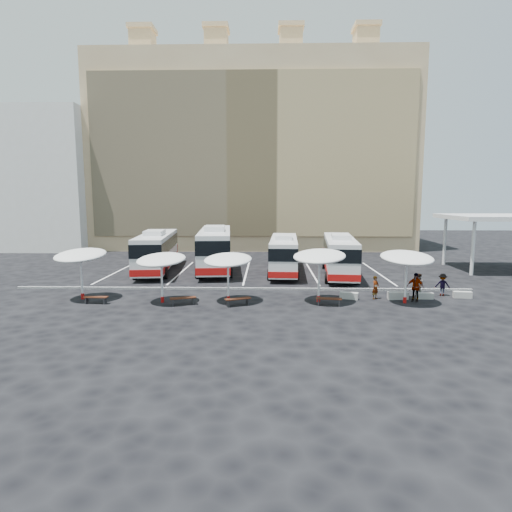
{
  "coord_description": "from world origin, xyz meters",
  "views": [
    {
      "loc": [
        1.83,
        -30.74,
        6.83
      ],
      "look_at": [
        1.0,
        3.0,
        2.2
      ],
      "focal_mm": 30.0,
      "sensor_mm": 36.0,
      "label": 1
    }
  ],
  "objects_px": {
    "conc_bench_0": "(349,296)",
    "passenger_1": "(419,285)",
    "sunshade_3": "(319,256)",
    "conc_bench_3": "(462,295)",
    "bus_3": "(340,254)",
    "passenger_0": "(376,288)",
    "passenger_3": "(443,285)",
    "bus_0": "(157,250)",
    "bus_1": "(215,247)",
    "sunshade_4": "(407,258)",
    "wood_bench_0": "(96,298)",
    "wood_bench_1": "(183,299)",
    "conc_bench_2": "(425,296)",
    "sunshade_0": "(80,255)",
    "wood_bench_3": "(329,300)",
    "passenger_2": "(415,287)",
    "sunshade_2": "(228,260)",
    "conc_bench_1": "(398,296)",
    "wood_bench_2": "(238,300)",
    "sunshade_1": "(161,260)"
  },
  "relations": [
    {
      "from": "sunshade_3",
      "to": "passenger_3",
      "type": "relative_size",
      "value": 2.87
    },
    {
      "from": "wood_bench_3",
      "to": "sunshade_4",
      "type": "bearing_deg",
      "value": 9.32
    },
    {
      "from": "wood_bench_3",
      "to": "conc_bench_2",
      "type": "bearing_deg",
      "value": 16.53
    },
    {
      "from": "sunshade_4",
      "to": "passenger_2",
      "type": "xyz_separation_m",
      "value": [
        0.8,
        0.47,
        -2.01
      ]
    },
    {
      "from": "wood_bench_0",
      "to": "conc_bench_0",
      "type": "relative_size",
      "value": 1.28
    },
    {
      "from": "bus_1",
      "to": "sunshade_3",
      "type": "bearing_deg",
      "value": -61.55
    },
    {
      "from": "sunshade_3",
      "to": "wood_bench_2",
      "type": "distance_m",
      "value": 5.99
    },
    {
      "from": "sunshade_1",
      "to": "passenger_2",
      "type": "distance_m",
      "value": 16.78
    },
    {
      "from": "sunshade_3",
      "to": "conc_bench_3",
      "type": "bearing_deg",
      "value": 7.67
    },
    {
      "from": "bus_1",
      "to": "sunshade_3",
      "type": "height_order",
      "value": "bus_1"
    },
    {
      "from": "bus_3",
      "to": "wood_bench_1",
      "type": "xyz_separation_m",
      "value": [
        -11.78,
        -10.97,
        -1.51
      ]
    },
    {
      "from": "bus_3",
      "to": "sunshade_0",
      "type": "relative_size",
      "value": 3.04
    },
    {
      "from": "bus_3",
      "to": "conc_bench_0",
      "type": "height_order",
      "value": "bus_3"
    },
    {
      "from": "sunshade_2",
      "to": "wood_bench_1",
      "type": "xyz_separation_m",
      "value": [
        -2.81,
        -1.0,
        -2.4
      ]
    },
    {
      "from": "sunshade_2",
      "to": "wood_bench_1",
      "type": "relative_size",
      "value": 2.21
    },
    {
      "from": "bus_0",
      "to": "sunshade_0",
      "type": "distance_m",
      "value": 11.5
    },
    {
      "from": "sunshade_0",
      "to": "conc_bench_2",
      "type": "relative_size",
      "value": 3.57
    },
    {
      "from": "wood_bench_1",
      "to": "sunshade_4",
      "type": "bearing_deg",
      "value": 3.6
    },
    {
      "from": "bus_1",
      "to": "sunshade_4",
      "type": "relative_size",
      "value": 3.72
    },
    {
      "from": "bus_0",
      "to": "sunshade_0",
      "type": "relative_size",
      "value": 3.19
    },
    {
      "from": "wood_bench_3",
      "to": "passenger_1",
      "type": "height_order",
      "value": "passenger_1"
    },
    {
      "from": "wood_bench_3",
      "to": "wood_bench_1",
      "type": "bearing_deg",
      "value": -179.55
    },
    {
      "from": "sunshade_4",
      "to": "conc_bench_3",
      "type": "distance_m",
      "value": 5.41
    },
    {
      "from": "sunshade_2",
      "to": "passenger_0",
      "type": "height_order",
      "value": "sunshade_2"
    },
    {
      "from": "sunshade_0",
      "to": "passenger_1",
      "type": "height_order",
      "value": "sunshade_0"
    },
    {
      "from": "bus_3",
      "to": "sunshade_0",
      "type": "bearing_deg",
      "value": -147.46
    },
    {
      "from": "bus_3",
      "to": "wood_bench_0",
      "type": "height_order",
      "value": "bus_3"
    },
    {
      "from": "conc_bench_2",
      "to": "passenger_1",
      "type": "xyz_separation_m",
      "value": [
        -0.18,
        0.76,
        0.6
      ]
    },
    {
      "from": "sunshade_4",
      "to": "conc_bench_0",
      "type": "bearing_deg",
      "value": 163.16
    },
    {
      "from": "conc_bench_3",
      "to": "wood_bench_0",
      "type": "bearing_deg",
      "value": -174.83
    },
    {
      "from": "sunshade_3",
      "to": "passenger_2",
      "type": "distance_m",
      "value": 6.73
    },
    {
      "from": "passenger_1",
      "to": "passenger_2",
      "type": "relative_size",
      "value": 0.84
    },
    {
      "from": "sunshade_0",
      "to": "conc_bench_1",
      "type": "bearing_deg",
      "value": 1.29
    },
    {
      "from": "sunshade_3",
      "to": "passenger_2",
      "type": "xyz_separation_m",
      "value": [
        6.4,
        0.29,
        -2.06
      ]
    },
    {
      "from": "sunshade_0",
      "to": "conc_bench_0",
      "type": "distance_m",
      "value": 18.27
    },
    {
      "from": "bus_0",
      "to": "bus_1",
      "type": "bearing_deg",
      "value": 4.07
    },
    {
      "from": "bus_3",
      "to": "conc_bench_0",
      "type": "xyz_separation_m",
      "value": [
        -0.84,
        -9.03,
        -1.67
      ]
    },
    {
      "from": "conc_bench_0",
      "to": "passenger_1",
      "type": "xyz_separation_m",
      "value": [
        4.99,
        0.91,
        0.58
      ]
    },
    {
      "from": "wood_bench_3",
      "to": "passenger_0",
      "type": "distance_m",
      "value": 3.95
    },
    {
      "from": "wood_bench_1",
      "to": "wood_bench_0",
      "type": "bearing_deg",
      "value": 177.82
    },
    {
      "from": "sunshade_3",
      "to": "conc_bench_2",
      "type": "distance_m",
      "value": 7.91
    },
    {
      "from": "wood_bench_0",
      "to": "conc_bench_3",
      "type": "height_order",
      "value": "wood_bench_0"
    },
    {
      "from": "sunshade_3",
      "to": "bus_3",
      "type": "bearing_deg",
      "value": 73.09
    },
    {
      "from": "passenger_3",
      "to": "conc_bench_3",
      "type": "bearing_deg",
      "value": 163.08
    },
    {
      "from": "bus_0",
      "to": "bus_1",
      "type": "height_order",
      "value": "bus_1"
    },
    {
      "from": "sunshade_0",
      "to": "wood_bench_3",
      "type": "relative_size",
      "value": 2.34
    },
    {
      "from": "bus_3",
      "to": "passenger_0",
      "type": "xyz_separation_m",
      "value": [
        0.95,
        -8.98,
        -1.11
      ]
    },
    {
      "from": "sunshade_0",
      "to": "sunshade_2",
      "type": "distance_m",
      "value": 9.95
    },
    {
      "from": "passenger_1",
      "to": "conc_bench_1",
      "type": "bearing_deg",
      "value": 65.65
    },
    {
      "from": "conc_bench_0",
      "to": "passenger_0",
      "type": "distance_m",
      "value": 1.88
    }
  ]
}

